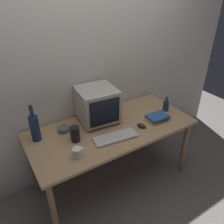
% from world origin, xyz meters
% --- Properties ---
extents(ground_plane, '(6.00, 6.00, 0.00)m').
position_xyz_m(ground_plane, '(0.00, 0.00, 0.00)').
color(ground_plane, slate).
extents(back_wall, '(4.00, 0.08, 2.50)m').
position_xyz_m(back_wall, '(0.00, 0.45, 1.25)').
color(back_wall, silver).
rests_on(back_wall, ground).
extents(desk, '(1.71, 0.78, 0.76)m').
position_xyz_m(desk, '(0.00, 0.00, 0.67)').
color(desk, tan).
rests_on(desk, ground).
extents(crt_monitor, '(0.42, 0.42, 0.37)m').
position_xyz_m(crt_monitor, '(-0.06, 0.19, 0.95)').
color(crt_monitor, '#B2AD9E').
rests_on(crt_monitor, desk).
extents(keyboard, '(0.44, 0.20, 0.02)m').
position_xyz_m(keyboard, '(-0.08, -0.18, 0.77)').
color(keyboard, beige).
rests_on(keyboard, desk).
extents(computer_mouse, '(0.09, 0.11, 0.04)m').
position_xyz_m(computer_mouse, '(0.26, -0.16, 0.77)').
color(computer_mouse, black).
rests_on(computer_mouse, desk).
extents(bottle_tall, '(0.09, 0.09, 0.37)m').
position_xyz_m(bottle_tall, '(-0.71, 0.20, 0.90)').
color(bottle_tall, navy).
rests_on(bottle_tall, desk).
extents(bottle_short, '(0.07, 0.07, 0.18)m').
position_xyz_m(bottle_short, '(0.71, -0.04, 0.82)').
color(bottle_short, navy).
rests_on(bottle_short, desk).
extents(book_stack, '(0.24, 0.18, 0.06)m').
position_xyz_m(book_stack, '(0.49, -0.14, 0.78)').
color(book_stack, gold).
rests_on(book_stack, desk).
extents(mug, '(0.12, 0.08, 0.09)m').
position_xyz_m(mug, '(-0.48, -0.22, 0.80)').
color(mug, white).
rests_on(mug, desk).
extents(cd_spindle, '(0.12, 0.12, 0.04)m').
position_xyz_m(cd_spindle, '(-0.45, 0.20, 0.78)').
color(cd_spindle, '#595B66').
rests_on(cd_spindle, desk).
extents(metal_canister, '(0.09, 0.09, 0.15)m').
position_xyz_m(metal_canister, '(-0.41, -0.01, 0.83)').
color(metal_canister, black).
rests_on(metal_canister, desk).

